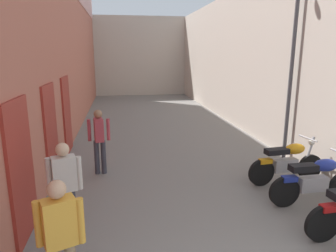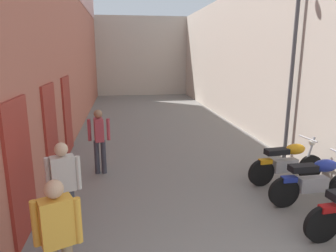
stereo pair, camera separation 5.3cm
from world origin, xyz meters
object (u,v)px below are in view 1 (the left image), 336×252
object	(u,v)px
pedestrian_by_doorway	(61,237)
pedestrian_mid_alley	(65,184)
motorcycle_fourth	(287,161)
street_lamp	(290,51)
pedestrian_further_down	(99,137)
motorcycle_third	(316,180)

from	to	relation	value
pedestrian_by_doorway	pedestrian_mid_alley	bearing A→B (deg)	97.14
motorcycle_fourth	street_lamp	size ratio (longest dim) A/B	0.37
pedestrian_by_doorway	pedestrian_further_down	bearing A→B (deg)	87.53
motorcycle_fourth	pedestrian_mid_alley	world-z (taller)	pedestrian_mid_alley
motorcycle_third	pedestrian_by_doorway	size ratio (longest dim) A/B	1.18
motorcycle_third	pedestrian_mid_alley	size ratio (longest dim) A/B	1.18
pedestrian_by_doorway	pedestrian_mid_alley	size ratio (longest dim) A/B	1.00
motorcycle_third	motorcycle_fourth	size ratio (longest dim) A/B	1.00
pedestrian_mid_alley	pedestrian_further_down	world-z (taller)	same
pedestrian_by_doorway	street_lamp	world-z (taller)	street_lamp
pedestrian_by_doorway	street_lamp	bearing A→B (deg)	41.12
motorcycle_fourth	pedestrian_by_doorway	distance (m)	5.21
pedestrian_mid_alley	street_lamp	world-z (taller)	street_lamp
motorcycle_third	street_lamp	size ratio (longest dim) A/B	0.37
motorcycle_fourth	pedestrian_by_doorway	world-z (taller)	pedestrian_by_doorway
pedestrian_mid_alley	street_lamp	size ratio (longest dim) A/B	0.31
street_lamp	pedestrian_further_down	bearing A→B (deg)	-176.53
pedestrian_further_down	pedestrian_mid_alley	bearing A→B (deg)	-97.48
motorcycle_third	motorcycle_fourth	bearing A→B (deg)	90.00
motorcycle_fourth	pedestrian_further_down	xyz separation A→B (m)	(-4.15, 1.21, 0.42)
motorcycle_third	pedestrian_mid_alley	xyz separation A→B (m)	(-4.50, -0.45, 0.42)
motorcycle_fourth	street_lamp	distance (m)	2.93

